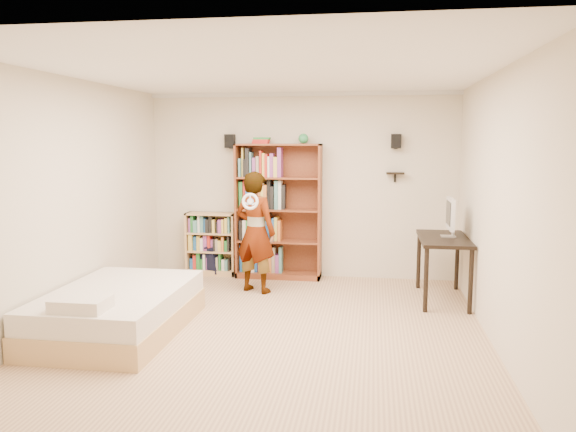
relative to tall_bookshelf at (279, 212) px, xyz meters
name	(u,v)px	position (x,y,z in m)	size (l,w,h in m)	color
ground	(271,330)	(0.31, -2.32, -0.98)	(4.50, 5.00, 0.01)	tan
room_shell	(271,165)	(0.31, -2.32, 0.78)	(4.52, 5.02, 2.71)	beige
crown_molding	(270,74)	(0.31, -2.32, 1.69)	(4.50, 5.00, 0.06)	silver
speaker_left	(230,141)	(-0.74, 0.08, 1.02)	(0.14, 0.12, 0.20)	black
speaker_right	(396,141)	(1.66, 0.08, 1.02)	(0.14, 0.12, 0.20)	black
wall_shelf	(395,173)	(1.66, 0.09, 0.57)	(0.25, 0.16, 0.03)	black
tall_bookshelf	(279,212)	(0.00, 0.00, 0.00)	(1.24, 0.36, 1.96)	brown
low_bookshelf	(211,244)	(-1.03, 0.04, -0.51)	(0.75, 0.28, 0.93)	tan
computer_desk	(443,269)	(2.25, -0.86, -0.58)	(0.59, 1.19, 0.81)	black
imac	(449,218)	(2.30, -0.83, 0.07)	(0.10, 0.49, 0.49)	silver
daybed	(118,305)	(-1.27, -2.61, -0.69)	(1.28, 1.97, 0.58)	white
person	(255,232)	(-0.17, -0.82, -0.18)	(0.59, 0.39, 1.61)	black
wii_wheel	(250,201)	(-0.17, -1.12, 0.27)	(0.22, 0.22, 0.04)	silver
navy_bag	(210,260)	(-1.06, 0.03, -0.77)	(0.31, 0.20, 0.42)	black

